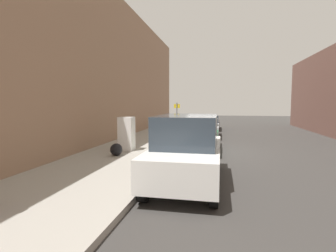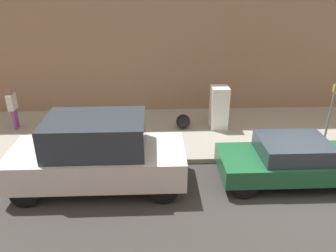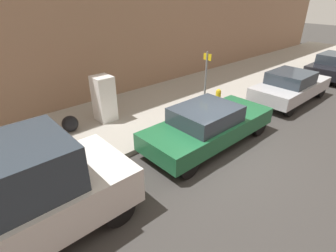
{
  "view_description": "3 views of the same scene",
  "coord_description": "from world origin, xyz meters",
  "px_view_note": "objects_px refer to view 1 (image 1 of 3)",
  "views": [
    {
      "loc": [
        0.5,
        -13.89,
        2.55
      ],
      "look_at": [
        -1.92,
        -1.89,
        1.47
      ],
      "focal_mm": 28.0,
      "sensor_mm": 36.0,
      "label": 1
    },
    {
      "loc": [
        7.71,
        -4.02,
        5.67
      ],
      "look_at": [
        -1.32,
        -3.64,
        1.53
      ],
      "focal_mm": 35.0,
      "sensor_mm": 36.0,
      "label": 2
    },
    {
      "loc": [
        4.15,
        -5.8,
        4.53
      ],
      "look_at": [
        -0.43,
        -1.68,
        1.34
      ],
      "focal_mm": 28.0,
      "sensor_mm": 36.0,
      "label": 3
    }
  ],
  "objects_px": {
    "parked_van_white": "(187,149)",
    "parked_sedan_silver": "(207,127)",
    "street_sign_post": "(177,120)",
    "trash_bag": "(116,150)",
    "discarded_refrigerator": "(127,134)",
    "parked_sedan_green": "(201,137)",
    "fire_hydrant": "(179,134)",
    "parked_sedan_dark": "(210,122)"
  },
  "relations": [
    {
      "from": "parked_van_white",
      "to": "parked_sedan_silver",
      "type": "bearing_deg",
      "value": 90.0
    },
    {
      "from": "street_sign_post",
      "to": "trash_bag",
      "type": "distance_m",
      "value": 5.22
    },
    {
      "from": "discarded_refrigerator",
      "to": "parked_sedan_green",
      "type": "relative_size",
      "value": 0.36
    },
    {
      "from": "fire_hydrant",
      "to": "trash_bag",
      "type": "height_order",
      "value": "fire_hydrant"
    },
    {
      "from": "fire_hydrant",
      "to": "discarded_refrigerator",
      "type": "bearing_deg",
      "value": -114.67
    },
    {
      "from": "parked_sedan_silver",
      "to": "fire_hydrant",
      "type": "bearing_deg",
      "value": -117.97
    },
    {
      "from": "street_sign_post",
      "to": "fire_hydrant",
      "type": "distance_m",
      "value": 1.36
    },
    {
      "from": "parked_sedan_green",
      "to": "parked_sedan_dark",
      "type": "height_order",
      "value": "parked_sedan_green"
    },
    {
      "from": "fire_hydrant",
      "to": "parked_sedan_silver",
      "type": "bearing_deg",
      "value": 62.03
    },
    {
      "from": "trash_bag",
      "to": "parked_sedan_dark",
      "type": "xyz_separation_m",
      "value": [
        3.57,
        14.35,
        0.26
      ]
    },
    {
      "from": "parked_van_white",
      "to": "parked_sedan_dark",
      "type": "relative_size",
      "value": 1.12
    },
    {
      "from": "fire_hydrant",
      "to": "parked_van_white",
      "type": "height_order",
      "value": "parked_van_white"
    },
    {
      "from": "trash_bag",
      "to": "parked_sedan_dark",
      "type": "bearing_deg",
      "value": 76.02
    },
    {
      "from": "parked_sedan_dark",
      "to": "fire_hydrant",
      "type": "bearing_deg",
      "value": -100.67
    },
    {
      "from": "discarded_refrigerator",
      "to": "trash_bag",
      "type": "relative_size",
      "value": 3.0
    },
    {
      "from": "fire_hydrant",
      "to": "trash_bag",
      "type": "bearing_deg",
      "value": -108.88
    },
    {
      "from": "parked_sedan_silver",
      "to": "parked_sedan_dark",
      "type": "xyz_separation_m",
      "value": [
        -0.0,
        5.6,
        -0.02
      ]
    },
    {
      "from": "discarded_refrigerator",
      "to": "parked_van_white",
      "type": "xyz_separation_m",
      "value": [
        3.6,
        -4.16,
        0.07
      ]
    },
    {
      "from": "discarded_refrigerator",
      "to": "parked_sedan_silver",
      "type": "xyz_separation_m",
      "value": [
        3.6,
        7.35,
        -0.28
      ]
    },
    {
      "from": "street_sign_post",
      "to": "discarded_refrigerator",
      "type": "bearing_deg",
      "value": -121.09
    },
    {
      "from": "trash_bag",
      "to": "parked_sedan_silver",
      "type": "relative_size",
      "value": 0.13
    },
    {
      "from": "parked_sedan_green",
      "to": "parked_van_white",
      "type": "bearing_deg",
      "value": -90.0
    },
    {
      "from": "parked_sedan_green",
      "to": "parked_sedan_dark",
      "type": "xyz_separation_m",
      "value": [
        0.0,
        11.27,
        -0.0
      ]
    },
    {
      "from": "fire_hydrant",
      "to": "parked_sedan_green",
      "type": "relative_size",
      "value": 0.15
    },
    {
      "from": "parked_van_white",
      "to": "street_sign_post",
      "type": "bearing_deg",
      "value": 102.04
    },
    {
      "from": "parked_sedan_green",
      "to": "discarded_refrigerator",
      "type": "bearing_deg",
      "value": -154.94
    },
    {
      "from": "fire_hydrant",
      "to": "parked_sedan_dark",
      "type": "height_order",
      "value": "parked_sedan_dark"
    },
    {
      "from": "fire_hydrant",
      "to": "parked_sedan_green",
      "type": "distance_m",
      "value": 3.06
    },
    {
      "from": "parked_van_white",
      "to": "parked_sedan_dark",
      "type": "distance_m",
      "value": 17.12
    },
    {
      "from": "fire_hydrant",
      "to": "parked_van_white",
      "type": "bearing_deg",
      "value": -79.0
    },
    {
      "from": "street_sign_post",
      "to": "parked_van_white",
      "type": "height_order",
      "value": "street_sign_post"
    },
    {
      "from": "parked_sedan_silver",
      "to": "parked_sedan_dark",
      "type": "bearing_deg",
      "value": 90.0
    },
    {
      "from": "street_sign_post",
      "to": "parked_van_white",
      "type": "relative_size",
      "value": 0.48
    },
    {
      "from": "trash_bag",
      "to": "fire_hydrant",
      "type": "bearing_deg",
      "value": 71.12
    },
    {
      "from": "street_sign_post",
      "to": "trash_bag",
      "type": "xyz_separation_m",
      "value": [
        -1.98,
        -4.71,
        -1.06
      ]
    },
    {
      "from": "fire_hydrant",
      "to": "parked_van_white",
      "type": "distance_m",
      "value": 8.6
    },
    {
      "from": "parked_van_white",
      "to": "parked_sedan_green",
      "type": "bearing_deg",
      "value": 90.0
    },
    {
      "from": "parked_sedan_green",
      "to": "trash_bag",
      "type": "bearing_deg",
      "value": -139.25
    },
    {
      "from": "trash_bag",
      "to": "parked_sedan_silver",
      "type": "xyz_separation_m",
      "value": [
        3.57,
        8.74,
        0.27
      ]
    },
    {
      "from": "discarded_refrigerator",
      "to": "fire_hydrant",
      "type": "distance_m",
      "value": 4.71
    },
    {
      "from": "parked_sedan_dark",
      "to": "discarded_refrigerator",
      "type": "bearing_deg",
      "value": -105.52
    },
    {
      "from": "fire_hydrant",
      "to": "parked_van_white",
      "type": "relative_size",
      "value": 0.14
    }
  ]
}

